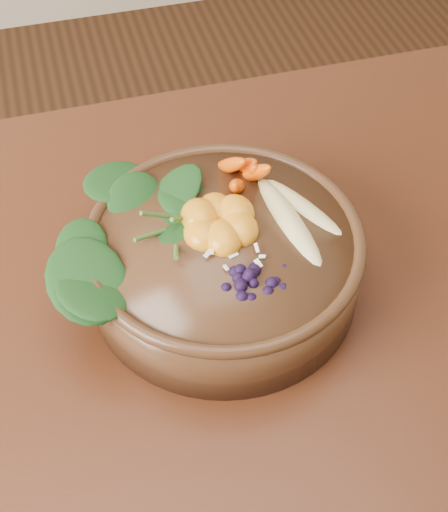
{
  "coord_description": "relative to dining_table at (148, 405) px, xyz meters",
  "views": [
    {
      "loc": [
        -0.03,
        -0.41,
        1.38
      ],
      "look_at": [
        0.11,
        0.07,
        0.8
      ],
      "focal_mm": 50.0,
      "sensor_mm": 36.0,
      "label": 1
    }
  ],
  "objects": [
    {
      "name": "mandarin_cluster",
      "position": [
        0.11,
        0.09,
        0.19
      ],
      "size": [
        0.1,
        0.1,
        0.03
      ],
      "primitive_type": null,
      "rotation": [
        0.0,
        0.0,
        0.11
      ],
      "color": "orange",
      "rests_on": "stoneware_bowl"
    },
    {
      "name": "coconut_flakes",
      "position": [
        0.12,
        0.05,
        0.18
      ],
      "size": [
        0.1,
        0.08,
        0.01
      ],
      "primitive_type": null,
      "rotation": [
        0.0,
        0.0,
        0.11
      ],
      "color": "white",
      "rests_on": "stoneware_bowl"
    },
    {
      "name": "carrot_cluster",
      "position": [
        0.16,
        0.16,
        0.21
      ],
      "size": [
        0.07,
        0.07,
        0.08
      ],
      "primitive_type": null,
      "rotation": [
        0.0,
        0.0,
        0.11
      ],
      "color": "#F15704",
      "rests_on": "stoneware_bowl"
    },
    {
      "name": "stoneware_bowl",
      "position": [
        0.11,
        0.07,
        0.13
      ],
      "size": [
        0.33,
        0.33,
        0.08
      ],
      "primitive_type": "cylinder",
      "rotation": [
        0.0,
        0.0,
        0.11
      ],
      "color": "#482C1A",
      "rests_on": "dining_table"
    },
    {
      "name": "blueberry_pile",
      "position": [
        0.12,
        0.01,
        0.19
      ],
      "size": [
        0.15,
        0.12,
        0.04
      ],
      "primitive_type": null,
      "rotation": [
        0.0,
        0.0,
        0.11
      ],
      "color": "black",
      "rests_on": "stoneware_bowl"
    },
    {
      "name": "dining_table",
      "position": [
        0.0,
        0.0,
        0.0
      ],
      "size": [
        1.6,
        0.9,
        0.75
      ],
      "color": "#331C0C",
      "rests_on": "ground"
    },
    {
      "name": "kale_heap",
      "position": [
        0.06,
        0.13,
        0.2
      ],
      "size": [
        0.21,
        0.19,
        0.05
      ],
      "primitive_type": null,
      "rotation": [
        0.0,
        0.0,
        0.11
      ],
      "color": "#184216",
      "rests_on": "stoneware_bowl"
    },
    {
      "name": "banana_halves",
      "position": [
        0.2,
        0.09,
        0.19
      ],
      "size": [
        0.09,
        0.17,
        0.03
      ],
      "rotation": [
        0.0,
        0.0,
        0.11
      ],
      "color": "#E0CC84",
      "rests_on": "stoneware_bowl"
    }
  ]
}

